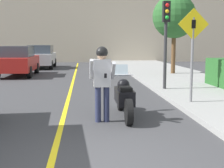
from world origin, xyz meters
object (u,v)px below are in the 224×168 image
(parked_car_red, at_px, (18,61))
(parked_car_silver, at_px, (41,56))
(traffic_light, at_px, (166,28))
(street_tree, at_px, (174,17))
(motorcycle, at_px, (124,97))
(crossing_sign, at_px, (193,46))
(person_biker, at_px, (102,76))

(parked_car_red, relative_size, parked_car_silver, 1.00)
(traffic_light, distance_m, parked_car_silver, 13.35)
(parked_car_red, bearing_deg, street_tree, -4.66)
(motorcycle, relative_size, parked_car_silver, 0.53)
(crossing_sign, bearing_deg, traffic_light, 92.06)
(street_tree, bearing_deg, motorcycle, -112.94)
(traffic_light, bearing_deg, parked_car_silver, 117.59)
(person_biker, xyz_separation_m, parked_car_silver, (-3.51, 15.98, -0.25))
(motorcycle, height_order, street_tree, street_tree)
(motorcycle, bearing_deg, parked_car_silver, 104.81)
(motorcycle, bearing_deg, crossing_sign, 27.41)
(person_biker, height_order, traffic_light, traffic_light)
(crossing_sign, bearing_deg, street_tree, 77.29)
(parked_car_silver, bearing_deg, traffic_light, -62.41)
(parked_car_red, bearing_deg, crossing_sign, -53.19)
(motorcycle, bearing_deg, parked_car_red, 114.67)
(crossing_sign, height_order, parked_car_red, crossing_sign)
(motorcycle, xyz_separation_m, parked_car_red, (-4.71, 10.25, 0.35))
(person_biker, relative_size, parked_car_red, 0.43)
(motorcycle, height_order, parked_car_silver, parked_car_silver)
(person_biker, height_order, parked_car_silver, person_biker)
(parked_car_silver, bearing_deg, crossing_sign, -66.58)
(traffic_light, relative_size, parked_car_silver, 0.77)
(person_biker, bearing_deg, crossing_sign, 30.17)
(street_tree, relative_size, parked_car_silver, 1.04)
(crossing_sign, bearing_deg, parked_car_silver, 113.42)
(crossing_sign, distance_m, parked_car_red, 11.46)
(crossing_sign, relative_size, parked_car_silver, 0.65)
(parked_car_red, bearing_deg, person_biker, -68.97)
(person_biker, height_order, crossing_sign, crossing_sign)
(person_biker, distance_m, parked_car_red, 11.50)
(motorcycle, height_order, crossing_sign, crossing_sign)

